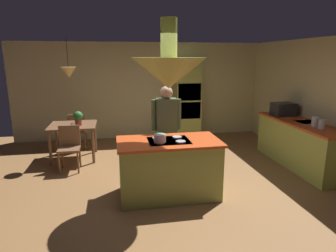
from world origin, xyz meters
TOP-DOWN VIEW (x-y plane):
  - ground at (0.00, 0.00)m, footprint 8.16×8.16m
  - wall_back at (0.00, 3.45)m, footprint 6.80×0.10m
  - wall_right at (3.25, 0.40)m, footprint 0.10×7.20m
  - kitchen_island at (0.00, -0.20)m, footprint 1.59×0.86m
  - counter_run_right at (2.84, 0.60)m, footprint 0.73×2.30m
  - oven_tower at (1.10, 3.04)m, footprint 0.66×0.62m
  - dining_table at (-1.70, 1.90)m, footprint 0.97×0.86m
  - person_at_island at (0.09, 0.50)m, footprint 0.53×0.22m
  - range_hood at (0.00, -0.20)m, footprint 1.10×1.10m
  - pendant_light_over_table at (-1.70, 1.90)m, footprint 0.32×0.32m
  - chair_facing_island at (-1.70, 1.25)m, footprint 0.40×0.40m
  - chair_by_back_wall at (-1.70, 2.55)m, footprint 0.40×0.40m
  - potted_plant_on_table at (-1.57, 1.81)m, footprint 0.20×0.20m
  - cup_on_table at (-1.67, 1.68)m, footprint 0.07×0.07m
  - canister_flour at (2.84, 0.04)m, footprint 0.12×0.12m
  - canister_sugar at (2.84, 0.22)m, footprint 0.13×0.13m
  - microwave_on_counter at (2.84, 1.28)m, footprint 0.46×0.36m
  - cooking_pot_on_cooktop at (-0.16, -0.33)m, footprint 0.18×0.18m

SIDE VIEW (x-z plane):
  - ground at x=0.00m, z-range 0.00..0.00m
  - kitchen_island at x=0.00m, z-range -0.01..0.93m
  - counter_run_right at x=2.84m, z-range 0.01..0.92m
  - chair_facing_island at x=-1.70m, z-range 0.07..0.94m
  - chair_by_back_wall at x=-1.70m, z-range 0.07..0.94m
  - dining_table at x=-1.70m, z-range 0.27..1.03m
  - cup_on_table at x=-1.67m, z-range 0.76..0.85m
  - potted_plant_on_table at x=-1.57m, z-range 0.78..1.08m
  - person_at_island at x=0.09m, z-range 0.13..1.81m
  - cooking_pot_on_cooktop at x=-0.16m, z-range 0.93..1.05m
  - canister_flour at x=2.84m, z-range 0.91..1.09m
  - canister_sugar at x=2.84m, z-range 0.91..1.10m
  - oven_tower at x=1.10m, z-range 0.00..2.08m
  - microwave_on_counter at x=2.84m, z-range 0.91..1.19m
  - wall_back at x=0.00m, z-range 0.00..2.55m
  - wall_right at x=3.25m, z-range 0.00..2.55m
  - pendant_light_over_table at x=-1.70m, z-range 1.45..2.27m
  - range_hood at x=0.00m, z-range 1.47..2.47m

